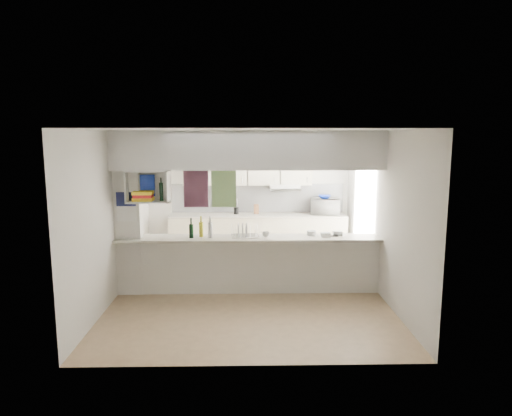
{
  "coord_description": "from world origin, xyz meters",
  "views": [
    {
      "loc": [
        -0.03,
        -7.12,
        2.53
      ],
      "look_at": [
        0.13,
        0.5,
        1.31
      ],
      "focal_mm": 32.0,
      "sensor_mm": 36.0,
      "label": 1
    }
  ],
  "objects_px": {
    "bowl": "(324,197)",
    "wine_bottles": "(201,230)",
    "dish_rack": "(245,231)",
    "microwave": "(325,206)"
  },
  "relations": [
    {
      "from": "bowl",
      "to": "microwave",
      "type": "bearing_deg",
      "value": -54.47
    },
    {
      "from": "microwave",
      "to": "bowl",
      "type": "height_order",
      "value": "bowl"
    },
    {
      "from": "wine_bottles",
      "to": "bowl",
      "type": "bearing_deg",
      "value": 42.79
    },
    {
      "from": "bowl",
      "to": "wine_bottles",
      "type": "xyz_separation_m",
      "value": [
        -2.32,
        -2.15,
        -0.23
      ]
    },
    {
      "from": "bowl",
      "to": "wine_bottles",
      "type": "distance_m",
      "value": 3.17
    },
    {
      "from": "dish_rack",
      "to": "wine_bottles",
      "type": "xyz_separation_m",
      "value": [
        -0.7,
        -0.06,
        0.04
      ]
    },
    {
      "from": "microwave",
      "to": "dish_rack",
      "type": "distance_m",
      "value": 2.64
    },
    {
      "from": "bowl",
      "to": "wine_bottles",
      "type": "height_order",
      "value": "bowl"
    },
    {
      "from": "bowl",
      "to": "dish_rack",
      "type": "relative_size",
      "value": 0.55
    },
    {
      "from": "microwave",
      "to": "dish_rack",
      "type": "bearing_deg",
      "value": 61.83
    }
  ]
}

